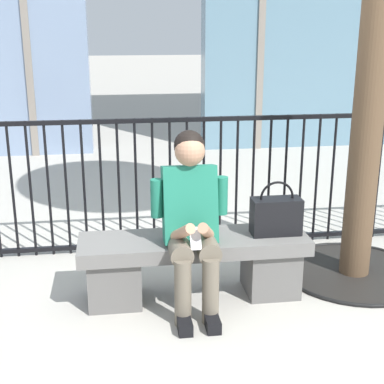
{
  "coord_description": "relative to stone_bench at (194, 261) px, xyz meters",
  "views": [
    {
      "loc": [
        -0.52,
        -3.56,
        1.89
      ],
      "look_at": [
        0.0,
        0.1,
        0.75
      ],
      "focal_mm": 51.89,
      "sensor_mm": 36.0,
      "label": 1
    }
  ],
  "objects": [
    {
      "name": "ground_plane",
      "position": [
        0.0,
        0.0,
        -0.27
      ],
      "size": [
        60.0,
        60.0,
        0.0
      ],
      "primitive_type": "plane",
      "color": "#B2ADA3"
    },
    {
      "name": "stone_bench",
      "position": [
        0.0,
        0.0,
        0.0
      ],
      "size": [
        1.6,
        0.44,
        0.45
      ],
      "color": "slate",
      "rests_on": "ground"
    },
    {
      "name": "seated_person_with_phone",
      "position": [
        -0.04,
        -0.13,
        0.38
      ],
      "size": [
        0.52,
        0.66,
        1.21
      ],
      "color": "#6B6051",
      "rests_on": "ground"
    },
    {
      "name": "handbag_on_bench",
      "position": [
        0.58,
        -0.01,
        0.32
      ],
      "size": [
        0.35,
        0.16,
        0.39
      ],
      "color": "black",
      "rests_on": "stone_bench"
    },
    {
      "name": "plaza_railing",
      "position": [
        0.0,
        0.9,
        0.31
      ],
      "size": [
        9.88,
        0.04,
        1.14
      ],
      "color": "black",
      "rests_on": "ground"
    }
  ]
}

